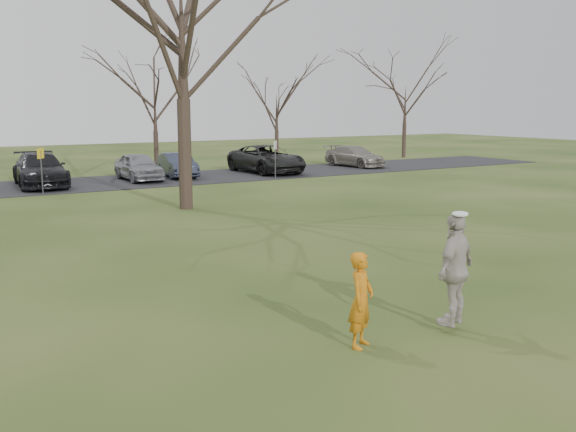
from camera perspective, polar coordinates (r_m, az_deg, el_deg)
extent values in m
plane|color=#1E380F|center=(11.82, 10.19, -10.02)|extent=(120.00, 120.00, 0.00)
cube|color=black|center=(34.36, -18.35, 2.63)|extent=(62.00, 6.50, 0.04)
imported|color=#C16D0F|center=(10.81, 6.45, -7.33)|extent=(0.70, 0.64, 1.60)
imported|color=black|center=(34.10, -20.95, 3.82)|extent=(2.61, 5.67, 1.61)
imported|color=gray|center=(35.28, -12.99, 4.26)|extent=(1.73, 4.27, 1.45)
imported|color=#2C3142|center=(36.42, -9.68, 4.44)|extent=(1.85, 4.16, 1.33)
imported|color=black|center=(38.38, -1.90, 5.04)|extent=(2.79, 5.82, 1.60)
imported|color=gray|center=(42.49, 5.89, 5.24)|extent=(2.42, 4.71, 1.31)
imported|color=#B4A9A1|center=(11.75, 14.48, -4.54)|extent=(1.27, 0.87, 2.00)
cylinder|color=white|center=(11.47, 14.89, 0.19)|extent=(0.27, 0.27, 0.07)
cylinder|color=#47474C|center=(30.94, -20.82, 3.58)|extent=(0.06, 0.06, 2.00)
cube|color=yellow|center=(30.87, -20.92, 5.15)|extent=(0.35, 0.35, 0.45)
cylinder|color=#47474C|center=(35.09, -1.13, 4.86)|extent=(0.06, 0.06, 2.00)
cube|color=silver|center=(35.02, -1.13, 6.25)|extent=(0.35, 0.35, 0.45)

